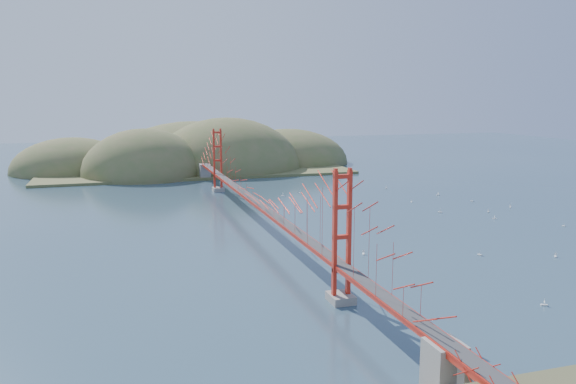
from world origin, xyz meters
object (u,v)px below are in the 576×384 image
object	(u,v)px
bridge	(256,175)
sailboat_0	(363,253)
sailboat_1	(440,212)
sailboat_2	(495,218)

from	to	relation	value
bridge	sailboat_0	world-z (taller)	bridge
bridge	sailboat_1	xyz separation A→B (m)	(29.03, 0.38, -6.85)
sailboat_1	sailboat_2	size ratio (longest dim) A/B	1.26
bridge	sailboat_0	size ratio (longest dim) A/B	131.86
sailboat_0	sailboat_1	world-z (taller)	sailboat_1
sailboat_2	sailboat_0	bearing A→B (deg)	-156.38
sailboat_0	sailboat_1	distance (m)	27.35
sailboat_2	bridge	bearing A→B (deg)	170.27
sailboat_1	sailboat_0	bearing A→B (deg)	-139.89
sailboat_1	sailboat_2	distance (m)	8.07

